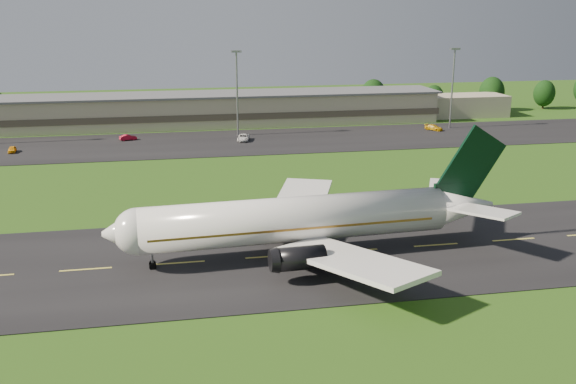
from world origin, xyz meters
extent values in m
plane|color=#214A12|center=(0.00, 0.00, 0.00)|extent=(360.00, 360.00, 0.00)
cube|color=black|center=(0.00, 0.00, 0.05)|extent=(220.00, 30.00, 0.10)
cube|color=black|center=(0.00, 72.00, 0.05)|extent=(260.00, 30.00, 0.10)
cylinder|color=white|center=(3.27, 0.00, 4.80)|extent=(38.25, 7.70, 5.60)
sphere|color=white|center=(-15.70, -1.05, 4.80)|extent=(5.60, 5.60, 5.60)
cone|color=white|center=(-17.70, -1.16, 4.80)|extent=(4.29, 5.59, 5.38)
cone|color=white|center=(25.73, 1.25, 4.80)|extent=(9.29, 5.98, 5.49)
cube|color=#996721|center=(2.77, -0.03, 4.45)|extent=(35.26, 7.57, 0.28)
cube|color=black|center=(-16.30, -1.09, 5.35)|extent=(2.16, 3.11, 0.65)
cube|color=white|center=(7.37, -10.79, 3.30)|extent=(14.89, 20.08, 2.20)
cube|color=white|center=(6.15, 11.18, 3.30)|extent=(13.29, 20.22, 2.20)
cube|color=white|center=(26.01, -3.75, 5.70)|extent=(7.82, 9.34, 0.91)
cube|color=white|center=(25.46, 6.24, 5.70)|extent=(7.20, 9.40, 0.91)
cube|color=black|center=(24.24, 1.16, 6.60)|extent=(5.02, 0.83, 3.00)
cube|color=black|center=(26.73, 1.30, 10.30)|extent=(9.44, 0.97, 10.55)
cylinder|color=black|center=(2.21, -8.07, 2.90)|extent=(5.74, 3.01, 2.70)
cylinder|color=black|center=(1.33, 7.90, 2.90)|extent=(5.74, 3.01, 2.70)
cube|color=#B6A98B|center=(0.00, 96.00, 4.00)|extent=(120.00, 15.00, 8.00)
cube|color=#4C4438|center=(0.00, 96.00, 3.20)|extent=(121.00, 15.40, 1.60)
cube|color=#595B60|center=(0.00, 96.00, 8.15)|extent=(122.00, 16.00, 0.50)
cube|color=#B6A98B|center=(70.00, 98.00, 3.00)|extent=(28.00, 11.00, 6.00)
cylinder|color=gray|center=(5.00, 80.00, 10.00)|extent=(0.44, 0.44, 20.00)
cube|color=gray|center=(5.00, 80.00, 20.10)|extent=(2.40, 1.20, 0.50)
cylinder|color=gray|center=(60.00, 80.00, 10.00)|extent=(0.44, 0.44, 20.00)
cube|color=gray|center=(60.00, 80.00, 20.10)|extent=(2.40, 1.20, 0.50)
cylinder|color=black|center=(-33.41, 106.39, 1.18)|extent=(0.56, 0.56, 2.36)
ellipsoid|color=black|center=(-33.41, 106.39, 4.07)|extent=(5.51, 5.51, 6.89)
cylinder|color=black|center=(47.86, 106.76, 1.58)|extent=(0.56, 0.56, 3.17)
ellipsoid|color=black|center=(47.86, 106.76, 5.45)|extent=(7.39, 7.39, 9.23)
cylinder|color=black|center=(66.34, 105.76, 1.27)|extent=(0.56, 0.56, 2.55)
ellipsoid|color=black|center=(66.34, 105.76, 4.38)|extent=(5.94, 5.94, 7.42)
cylinder|color=black|center=(84.85, 105.77, 1.60)|extent=(0.56, 0.56, 3.20)
ellipsoid|color=black|center=(84.85, 105.77, 5.51)|extent=(7.47, 7.47, 9.33)
cylinder|color=black|center=(102.52, 106.08, 1.38)|extent=(0.56, 0.56, 2.76)
ellipsoid|color=black|center=(102.52, 106.08, 4.76)|extent=(6.45, 6.45, 8.06)
imported|color=#EEA30E|center=(-44.75, 69.61, 0.74)|extent=(1.83, 3.88, 1.28)
imported|color=#A90B22|center=(-20.98, 78.59, 0.75)|extent=(4.18, 2.50, 1.30)
imported|color=silver|center=(5.50, 72.99, 0.86)|extent=(3.61, 5.85, 1.51)
imported|color=#CC970C|center=(54.57, 77.42, 0.79)|extent=(4.41, 4.97, 1.38)
camera|label=1|loc=(-11.48, -73.50, 29.74)|focal=40.00mm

